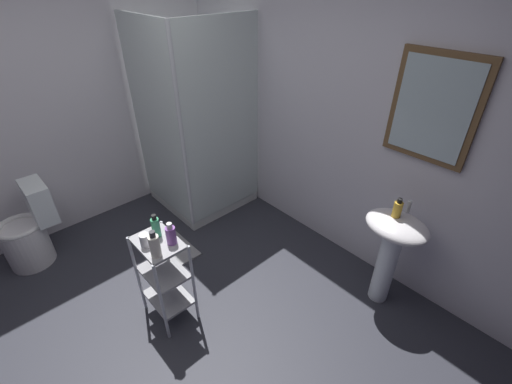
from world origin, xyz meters
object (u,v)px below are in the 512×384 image
(storage_cart, at_px, (164,273))
(rinse_cup, at_px, (145,240))
(shower_stall, at_px, (199,169))
(hand_soap_bottle, at_px, (398,209))
(lotion_bottle_white, at_px, (155,246))
(pedestal_sink, at_px, (392,244))
(body_wash_bottle_green, at_px, (156,227))
(conditioner_bottle_purple, at_px, (171,235))
(toilet, at_px, (30,232))
(bath_mat, at_px, (167,248))

(storage_cart, bearing_deg, rinse_cup, -103.48)
(shower_stall, distance_m, hand_soap_bottle, 2.14)
(storage_cart, distance_m, lotion_bottle_white, 0.41)
(hand_soap_bottle, distance_m, lotion_bottle_white, 1.68)
(pedestal_sink, relative_size, hand_soap_bottle, 5.34)
(shower_stall, height_order, rinse_cup, shower_stall)
(shower_stall, distance_m, body_wash_bottle_green, 1.49)
(storage_cart, relative_size, body_wash_bottle_green, 4.12)
(storage_cart, distance_m, conditioner_bottle_purple, 0.39)
(toilet, distance_m, body_wash_bottle_green, 1.54)
(toilet, bearing_deg, body_wash_bottle_green, 25.28)
(conditioner_bottle_purple, bearing_deg, toilet, -155.60)
(shower_stall, bearing_deg, pedestal_sink, 7.97)
(bath_mat, bearing_deg, hand_soap_bottle, 31.13)
(bath_mat, bearing_deg, rinse_cup, -33.03)
(toilet, distance_m, storage_cart, 1.50)
(shower_stall, xyz_separation_m, storage_cart, (1.08, -1.06, -0.03))
(pedestal_sink, xyz_separation_m, body_wash_bottle_green, (-1.08, -1.32, 0.24))
(storage_cart, relative_size, bath_mat, 1.23)
(lotion_bottle_white, bearing_deg, rinse_cup, -178.18)
(body_wash_bottle_green, xyz_separation_m, lotion_bottle_white, (0.17, -0.10, 0.01))
(body_wash_bottle_green, bearing_deg, pedestal_sink, 50.57)
(rinse_cup, bearing_deg, bath_mat, 146.97)
(hand_soap_bottle, relative_size, bath_mat, 0.25)
(toilet, relative_size, conditioner_bottle_purple, 4.56)
(pedestal_sink, bearing_deg, shower_stall, -172.03)
(toilet, relative_size, hand_soap_bottle, 5.01)
(shower_stall, distance_m, lotion_bottle_white, 1.68)
(hand_soap_bottle, distance_m, bath_mat, 2.14)
(shower_stall, distance_m, toilet, 1.68)
(body_wash_bottle_green, xyz_separation_m, rinse_cup, (0.04, -0.11, -0.03))
(hand_soap_bottle, bearing_deg, toilet, -140.49)
(toilet, bearing_deg, rinse_cup, 20.79)
(conditioner_bottle_purple, height_order, rinse_cup, conditioner_bottle_purple)
(hand_soap_bottle, xyz_separation_m, lotion_bottle_white, (-0.88, -1.43, -0.05))
(toilet, bearing_deg, shower_stall, 79.90)
(storage_cart, height_order, rinse_cup, rinse_cup)
(toilet, height_order, rinse_cup, rinse_cup)
(body_wash_bottle_green, distance_m, bath_mat, 1.07)
(conditioner_bottle_purple, bearing_deg, rinse_cup, -123.68)
(toilet, bearing_deg, hand_soap_bottle, 39.51)
(toilet, height_order, body_wash_bottle_green, body_wash_bottle_green)
(bath_mat, bearing_deg, pedestal_sink, 30.33)
(shower_stall, bearing_deg, rinse_cup, -46.77)
(body_wash_bottle_green, bearing_deg, rinse_cup, -70.12)
(conditioner_bottle_purple, bearing_deg, hand_soap_bottle, 54.70)
(body_wash_bottle_green, distance_m, rinse_cup, 0.12)
(rinse_cup, xyz_separation_m, bath_mat, (-0.66, 0.43, -0.78))
(pedestal_sink, height_order, storage_cart, pedestal_sink)
(toilet, xyz_separation_m, bath_mat, (0.70, 0.94, -0.31))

